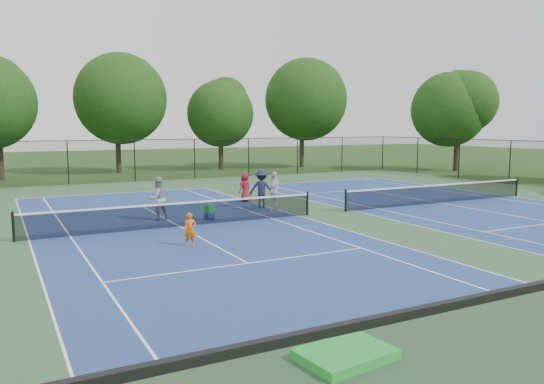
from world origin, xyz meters
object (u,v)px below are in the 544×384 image
bystander_c (245,187)px  ball_hopper (209,209)px  ball_crate (210,216)px  tree_back_b (116,95)px  tree_side_e (458,105)px  tree_back_c (220,109)px  child_player (190,229)px  instructor (158,199)px  tree_back_d (302,96)px  bystander_b (262,189)px  bystander_a (275,192)px

bystander_c → ball_hopper: 5.61m
ball_crate → ball_hopper: size_ratio=0.97×
tree_back_b → tree_side_e: bearing=-24.0°
tree_back_c → ball_hopper: bearing=-113.3°
child_player → ball_hopper: size_ratio=3.06×
tree_back_b → tree_back_c: bearing=-6.3°
tree_side_e → tree_back_b: bearing=156.0°
tree_back_c → instructor: bearing=-118.1°
tree_back_d → instructor: bearing=-132.6°
ball_crate → bystander_c: bearing=49.5°
bystander_c → tree_back_b: bearing=-108.1°
bystander_b → bystander_c: (0.17, 2.31, -0.17)m
tree_back_b → bystander_c: (2.28, -20.79, -5.82)m
tree_back_b → instructor: 24.96m
bystander_b → ball_crate: 4.06m
tree_back_b → child_player: size_ratio=8.96×
tree_back_d → ball_hopper: size_ratio=28.35×
bystander_a → ball_crate: 3.66m
tree_back_d → ball_crate: bearing=-128.5°
tree_back_c → instructor: (-12.33, -23.08, -4.56)m
tree_back_d → child_player: bearing=-127.1°
instructor → bystander_a: bystander_a is taller
tree_side_e → tree_back_d: bearing=135.0°
tree_side_e → instructor: size_ratio=4.80×
child_player → ball_hopper: child_player is taller
bystander_c → ball_hopper: bearing=25.1°
instructor → bystander_b: bystander_b is taller
tree_back_c → ball_hopper: 26.67m
tree_side_e → child_player: size_ratio=7.93×
tree_back_c → instructor: tree_back_c is taller
ball_crate → tree_back_b: bearing=86.9°
tree_back_d → bystander_a: 27.51m
child_player → bystander_c: (6.00, 8.62, 0.21)m
tree_back_c → tree_back_d: tree_back_d is taller
child_player → ball_hopper: (2.36, 4.36, -0.08)m
ball_crate → ball_hopper: 0.33m
instructor → bystander_b: (5.44, 0.98, 0.02)m
ball_hopper → child_player: bearing=-118.4°
tree_back_b → ball_crate: 25.91m
tree_back_c → bystander_a: bearing=-106.3°
tree_side_e → ball_hopper: bearing=-155.3°
ball_crate → ball_hopper: (0.00, -0.00, 0.33)m
tree_back_d → bystander_b: size_ratio=5.50×
instructor → ball_crate: bearing=139.6°
tree_side_e → child_player: 35.71m
instructor → ball_hopper: (1.96, -0.97, -0.45)m
tree_back_d → bystander_a: size_ratio=5.51×
child_player → bystander_c: bystander_c is taller
bystander_b → ball_crate: (-3.47, -1.95, -0.79)m
tree_back_d → ball_crate: size_ratio=29.35×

